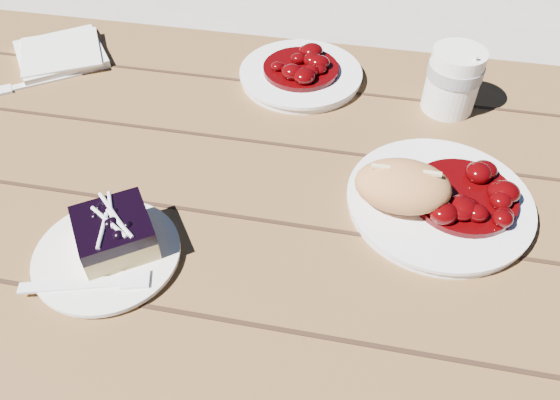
% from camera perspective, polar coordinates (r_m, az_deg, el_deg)
% --- Properties ---
extents(picnic_table, '(2.00, 1.55, 0.75)m').
position_cam_1_polar(picnic_table, '(0.91, 1.40, -5.52)').
color(picnic_table, brown).
rests_on(picnic_table, ground).
extents(main_plate, '(0.25, 0.25, 0.02)m').
position_cam_1_polar(main_plate, '(0.78, 16.25, -0.27)').
color(main_plate, white).
rests_on(main_plate, picnic_table).
extents(goulash_stew, '(0.14, 0.14, 0.04)m').
position_cam_1_polar(goulash_stew, '(0.77, 18.86, 1.17)').
color(goulash_stew, '#400204').
rests_on(goulash_stew, main_plate).
extents(bread_roll, '(0.13, 0.09, 0.07)m').
position_cam_1_polar(bread_roll, '(0.74, 12.70, 1.41)').
color(bread_roll, '#BA7E47').
rests_on(bread_roll, main_plate).
extents(dessert_plate, '(0.18, 0.18, 0.01)m').
position_cam_1_polar(dessert_plate, '(0.73, -17.58, -5.54)').
color(dessert_plate, white).
rests_on(dessert_plate, picnic_table).
extents(blueberry_cake, '(0.12, 0.12, 0.05)m').
position_cam_1_polar(blueberry_cake, '(0.71, -16.91, -3.27)').
color(blueberry_cake, '#D2BA72').
rests_on(blueberry_cake, dessert_plate).
extents(fork_dessert, '(0.16, 0.07, 0.00)m').
position_cam_1_polar(fork_dessert, '(0.71, -20.93, -8.26)').
color(fork_dessert, white).
rests_on(fork_dessert, dessert_plate).
extents(coffee_cup, '(0.08, 0.08, 0.11)m').
position_cam_1_polar(coffee_cup, '(0.94, 17.63, 11.82)').
color(coffee_cup, white).
rests_on(coffee_cup, picnic_table).
extents(napkin_stack, '(0.21, 0.21, 0.01)m').
position_cam_1_polar(napkin_stack, '(1.13, -21.93, 13.96)').
color(napkin_stack, white).
rests_on(napkin_stack, picnic_table).
extents(fork_table, '(0.14, 0.11, 0.00)m').
position_cam_1_polar(fork_table, '(1.08, -23.28, 11.40)').
color(fork_table, white).
rests_on(fork_table, picnic_table).
extents(second_plate, '(0.21, 0.21, 0.02)m').
position_cam_1_polar(second_plate, '(1.00, 2.17, 12.89)').
color(second_plate, white).
rests_on(second_plate, picnic_table).
extents(second_stew, '(0.13, 0.13, 0.04)m').
position_cam_1_polar(second_stew, '(0.98, 2.22, 14.31)').
color(second_stew, '#400204').
rests_on(second_stew, second_plate).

